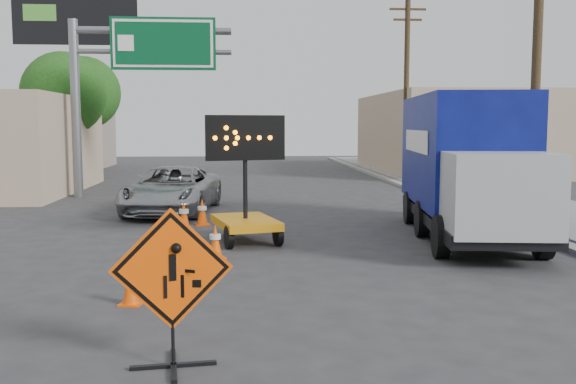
{
  "coord_description": "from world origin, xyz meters",
  "views": [
    {
      "loc": [
        -0.18,
        -7.41,
        2.82
      ],
      "look_at": [
        0.62,
        3.39,
        1.67
      ],
      "focal_mm": 40.0,
      "sensor_mm": 36.0,
      "label": 1
    }
  ],
  "objects": [
    {
      "name": "ground",
      "position": [
        0.0,
        0.0,
        0.0
      ],
      "size": [
        100.0,
        100.0,
        0.0
      ],
      "primitive_type": "plane",
      "color": "#2D2D30",
      "rests_on": "ground"
    },
    {
      "name": "curb_right",
      "position": [
        7.2,
        15.0,
        0.06
      ],
      "size": [
        0.4,
        60.0,
        0.12
      ],
      "primitive_type": "cube",
      "color": "gray",
      "rests_on": "ground"
    },
    {
      "name": "sidewalk_right",
      "position": [
        9.5,
        15.0,
        0.07
      ],
      "size": [
        4.0,
        60.0,
        0.15
      ],
      "primitive_type": "cube",
      "color": "gray",
      "rests_on": "ground"
    },
    {
      "name": "storefront_left_far",
      "position": [
        -15.0,
        34.0,
        2.2
      ],
      "size": [
        12.0,
        10.0,
        4.4
      ],
      "primitive_type": "cube",
      "color": "gray",
      "rests_on": "ground"
    },
    {
      "name": "building_right_far",
      "position": [
        13.0,
        30.0,
        2.3
      ],
      "size": [
        10.0,
        14.0,
        4.6
      ],
      "primitive_type": "cube",
      "color": "tan",
      "rests_on": "ground"
    },
    {
      "name": "highway_gantry",
      "position": [
        -4.43,
        17.96,
        5.07
      ],
      "size": [
        6.18,
        0.38,
        6.9
      ],
      "color": "slate",
      "rests_on": "ground"
    },
    {
      "name": "billboard",
      "position": [
        -8.35,
        25.87,
        7.35
      ],
      "size": [
        6.1,
        0.54,
        9.85
      ],
      "color": "slate",
      "rests_on": "ground"
    },
    {
      "name": "utility_pole_near",
      "position": [
        8.0,
        10.0,
        4.68
      ],
      "size": [
        1.8,
        0.26,
        9.0
      ],
      "color": "#42321C",
      "rests_on": "ground"
    },
    {
      "name": "utility_pole_far",
      "position": [
        8.0,
        24.0,
        4.68
      ],
      "size": [
        1.8,
        0.26,
        9.0
      ],
      "color": "#42321C",
      "rests_on": "ground"
    },
    {
      "name": "tree_left_near",
      "position": [
        -8.0,
        22.0,
        4.16
      ],
      "size": [
        3.71,
        3.71,
        6.03
      ],
      "color": "#42321C",
      "rests_on": "ground"
    },
    {
      "name": "tree_left_far",
      "position": [
        -9.0,
        30.0,
        4.6
      ],
      "size": [
        4.1,
        4.1,
        6.66
      ],
      "color": "#42321C",
      "rests_on": "ground"
    },
    {
      "name": "construction_sign",
      "position": [
        -0.98,
        -0.13,
        0.99
      ],
      "size": [
        1.41,
        1.0,
        1.87
      ],
      "rotation": [
        0.0,
        0.0,
        0.12
      ],
      "color": "black",
      "rests_on": "ground"
    },
    {
      "name": "arrow_board",
      "position": [
        -0.07,
        7.84,
        0.68
      ],
      "size": [
        1.88,
        2.38,
        3.04
      ],
      "rotation": [
        0.0,
        0.0,
        0.25
      ],
      "color": "#CB810B",
      "rests_on": "ground"
    },
    {
      "name": "pickup_truck",
      "position": [
        -2.37,
        13.22,
        0.74
      ],
      "size": [
        3.11,
        5.58,
        1.48
      ],
      "primitive_type": "imported",
      "rotation": [
        0.0,
        0.0,
        -0.13
      ],
      "color": "#9DA0A4",
      "rests_on": "ground"
    },
    {
      "name": "box_truck",
      "position": [
        5.38,
        8.05,
        1.61
      ],
      "size": [
        3.12,
        7.69,
        3.54
      ],
      "rotation": [
        0.0,
        0.0,
        -0.13
      ],
      "color": "black",
      "rests_on": "ground"
    },
    {
      "name": "cone_a",
      "position": [
        -1.91,
        2.56,
        0.33
      ],
      "size": [
        0.41,
        0.41,
        0.67
      ],
      "rotation": [
        0.0,
        0.0,
        -0.24
      ],
      "color": "#FF5205",
      "rests_on": "ground"
    },
    {
      "name": "cone_b",
      "position": [
        -1.88,
        5.4,
        0.33
      ],
      "size": [
        0.36,
        0.36,
        0.65
      ],
      "rotation": [
        0.0,
        0.0,
        -0.1
      ],
      "color": "#FF5205",
      "rests_on": "ground"
    },
    {
      "name": "cone_c",
      "position": [
        -0.72,
        6.0,
        0.36
      ],
      "size": [
        0.48,
        0.48,
        0.73
      ],
      "rotation": [
        0.0,
        0.0,
        0.41
      ],
      "color": "#FF5205",
      "rests_on": "ground"
    },
    {
      "name": "cone_d",
      "position": [
        -1.71,
        9.75,
        0.39
      ],
      "size": [
        0.41,
        0.41,
        0.79
      ],
      "rotation": [
        0.0,
        0.0,
        0.02
      ],
      "color": "#FF5205",
      "rests_on": "ground"
    },
    {
      "name": "cone_e",
      "position": [
        -1.26,
        10.51,
        0.38
      ],
      "size": [
        0.46,
        0.46,
        0.76
      ],
      "rotation": [
        0.0,
        0.0,
        0.22
      ],
      "color": "#FF5205",
      "rests_on": "ground"
    }
  ]
}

